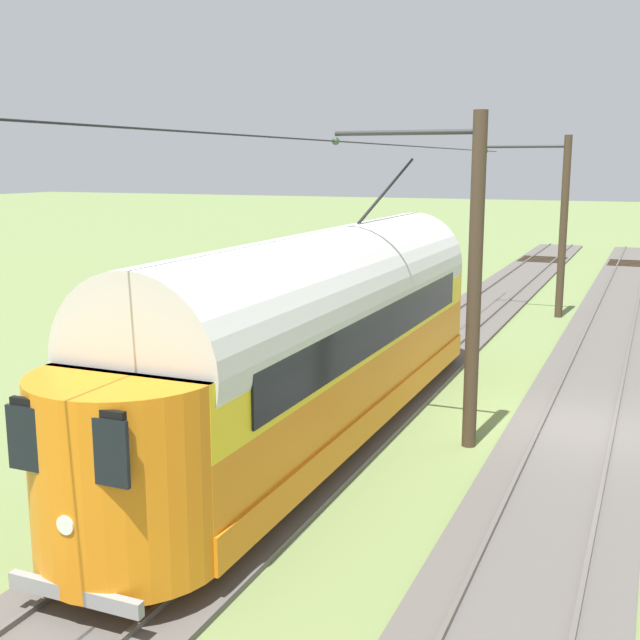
{
  "coord_description": "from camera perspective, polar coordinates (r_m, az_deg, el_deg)",
  "views": [
    {
      "loc": [
        -1.31,
        17.29,
        5.64
      ],
      "look_at": [
        5.38,
        1.43,
        2.27
      ],
      "focal_mm": 45.24,
      "sensor_mm": 36.0,
      "label": 1
    }
  ],
  "objects": [
    {
      "name": "track_adjacent_siding",
      "position": [
        18.51,
        17.85,
        -7.03
      ],
      "size": [
        2.8,
        80.0,
        0.18
      ],
      "color": "#56514C",
      "rests_on": "ground"
    },
    {
      "name": "overhead_wire_run",
      "position": [
        17.38,
        2.33,
        12.49
      ],
      "size": [
        2.94,
        34.08,
        0.18
      ],
      "color": "black",
      "rests_on": "ground"
    },
    {
      "name": "vintage_streetcar",
      "position": [
        16.43,
        0.24,
        -0.82
      ],
      "size": [
        2.65,
        15.79,
        5.57
      ],
      "color": "orange",
      "rests_on": "ground"
    },
    {
      "name": "catenary_pole_mid_near",
      "position": [
        15.98,
        10.55,
        3.13
      ],
      "size": [
        3.15,
        0.28,
        6.61
      ],
      "color": "#423323",
      "rests_on": "ground"
    },
    {
      "name": "track_third_siding",
      "position": [
        19.47,
        3.38,
        -5.61
      ],
      "size": [
        2.8,
        80.0,
        0.18
      ],
      "color": "#56514C",
      "rests_on": "ground"
    },
    {
      "name": "ground_plane",
      "position": [
        18.23,
        17.75,
        -7.49
      ],
      "size": [
        220.0,
        220.0,
        0.0
      ],
      "primitive_type": "plane",
      "color": "olive"
    },
    {
      "name": "catenary_pole_foreground",
      "position": [
        30.78,
        16.66,
        6.59
      ],
      "size": [
        3.15,
        0.28,
        6.61
      ],
      "color": "#423323",
      "rests_on": "ground"
    }
  ]
}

